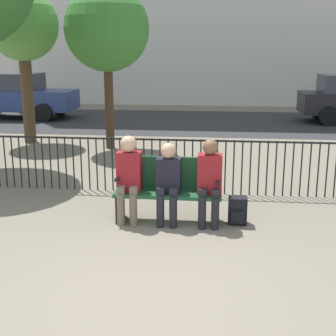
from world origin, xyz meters
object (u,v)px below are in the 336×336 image
backpack (237,211)px  parked_car_1 (14,95)px  park_bench (169,188)px  tree_2 (107,29)px  seated_person_1 (168,179)px  seated_person_0 (129,174)px  seated_person_2 (210,178)px  tree_1 (23,27)px

backpack → parked_car_1: bearing=127.6°
park_bench → backpack: park_bench is taller
park_bench → backpack: 1.03m
parked_car_1 → tree_2: bearing=-46.6°
seated_person_1 → backpack: bearing=4.8°
seated_person_0 → seated_person_1: bearing=-0.5°
park_bench → tree_2: bearing=112.2°
park_bench → seated_person_1: 0.21m
park_bench → seated_person_1: bearing=-86.5°
seated_person_2 → parked_car_1: size_ratio=0.29×
seated_person_0 → tree_2: (-1.49, 5.14, 2.19)m
seated_person_0 → tree_2: bearing=106.2°
seated_person_1 → seated_person_2: size_ratio=0.95×
backpack → seated_person_0: bearing=-177.1°
park_bench → seated_person_0: size_ratio=1.21×
seated_person_2 → tree_1: bearing=131.0°
park_bench → parked_car_1: bearing=124.1°
tree_1 → backpack: bearing=-46.4°
tree_1 → parked_car_1: tree_1 is taller
tree_1 → seated_person_1: bearing=-52.5°
seated_person_0 → tree_1: 7.27m
seated_person_1 → seated_person_2: seated_person_2 is taller
seated_person_2 → tree_1: tree_1 is taller
seated_person_0 → tree_2: 5.78m
park_bench → seated_person_0: (-0.55, -0.12, 0.22)m
seated_person_2 → tree_1: (-4.99, 5.74, 2.30)m
tree_2 → tree_1: bearing=165.7°
parked_car_1 → seated_person_1: bearing=-56.2°
seated_person_2 → backpack: 0.64m
park_bench → backpack: bearing=-2.7°
park_bench → tree_2: (-2.04, 5.01, 2.41)m
tree_1 → tree_2: tree_1 is taller
seated_person_2 → tree_2: 6.18m
seated_person_0 → seated_person_2: (1.14, -0.00, -0.02)m
backpack → tree_2: (-3.04, 5.06, 2.70)m
backpack → park_bench: bearing=177.3°
park_bench → tree_2: size_ratio=0.39×
tree_1 → parked_car_1: bearing=118.3°
seated_person_2 → tree_1: 7.94m
seated_person_0 → tree_2: size_ratio=0.32×
tree_2 → seated_person_0: bearing=-73.8°
seated_person_1 → parked_car_1: (-6.78, 10.14, 0.19)m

